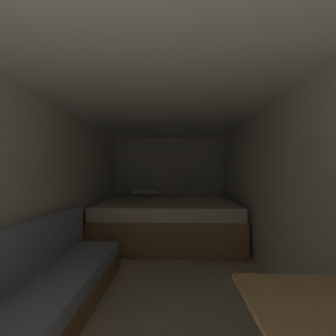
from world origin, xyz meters
The scene contains 7 objects.
ground_plane centered at (0.00, 2.07, 0.00)m, with size 7.59×7.59×0.00m, color beige.
wall_back centered at (0.00, 4.89, 1.01)m, with size 2.57×0.05×2.03m, color silver.
wall_left centered at (-1.26, 2.07, 1.01)m, with size 0.05×5.59×2.03m, color silver.
wall_right centered at (1.26, 2.07, 1.01)m, with size 0.05×5.59×2.03m, color silver.
ceiling_slab centered at (0.00, 2.07, 2.05)m, with size 2.57×5.59×0.05m, color white.
bed centered at (-0.01, 3.85, 0.36)m, with size 2.35×1.94×0.90m.
sofa_left centered at (-0.96, 1.22, 0.25)m, with size 0.63×2.86×0.79m.
Camera 1 is at (0.15, -0.48, 1.24)m, focal length 25.19 mm.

